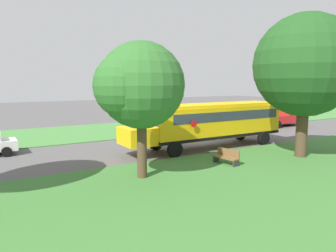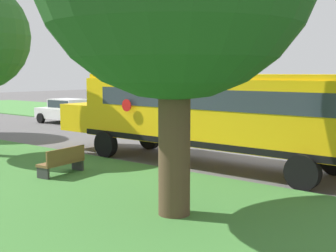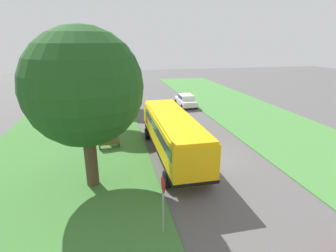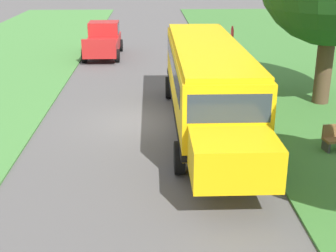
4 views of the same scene
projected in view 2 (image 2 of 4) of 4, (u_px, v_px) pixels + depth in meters
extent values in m
plane|color=#565454|center=(261.00, 158.00, 17.67)|extent=(120.00, 120.00, 0.00)
cube|color=#3D7533|center=(34.00, 221.00, 10.04)|extent=(12.00, 80.00, 0.08)
cube|color=yellow|center=(217.00, 111.00, 15.89)|extent=(2.50, 10.50, 2.20)
cube|color=yellow|center=(95.00, 116.00, 19.89)|extent=(2.20, 1.90, 1.10)
cube|color=yellow|center=(217.00, 76.00, 15.75)|extent=(2.35, 10.29, 0.16)
cube|color=black|center=(216.00, 140.00, 16.00)|extent=(2.54, 10.54, 0.20)
cube|color=#2D3842|center=(224.00, 98.00, 15.64)|extent=(2.53, 9.24, 0.64)
cube|color=#2D3842|center=(111.00, 93.00, 19.14)|extent=(2.25, 0.12, 0.80)
cylinder|color=red|center=(127.00, 105.00, 16.62)|extent=(0.03, 0.44, 0.44)
cylinder|color=black|center=(106.00, 144.00, 17.77)|extent=(0.30, 1.00, 1.00)
cylinder|color=black|center=(150.00, 137.00, 19.67)|extent=(0.30, 1.00, 1.00)
cylinder|color=black|center=(303.00, 172.00, 12.76)|extent=(0.30, 1.00, 1.00)
cylinder|color=black|center=(336.00, 159.00, 14.66)|extent=(0.30, 1.00, 1.00)
cube|color=silver|center=(67.00, 114.00, 29.42)|extent=(1.80, 4.40, 0.64)
cube|color=silver|center=(68.00, 104.00, 29.25)|extent=(1.60, 2.20, 0.60)
cube|color=#2D3842|center=(68.00, 103.00, 29.25)|extent=(1.62, 2.02, 0.45)
cylinder|color=black|center=(41.00, 118.00, 29.72)|extent=(0.22, 0.64, 0.64)
cylinder|color=black|center=(64.00, 116.00, 31.09)|extent=(0.22, 0.64, 0.64)
cylinder|color=black|center=(71.00, 121.00, 27.81)|extent=(0.22, 0.64, 0.64)
cylinder|color=black|center=(94.00, 119.00, 29.19)|extent=(0.22, 0.64, 0.64)
cylinder|color=#4C3826|center=(174.00, 143.00, 10.22)|extent=(0.70, 0.70, 3.38)
cube|color=brown|center=(61.00, 162.00, 14.45)|extent=(1.65, 0.72, 0.08)
cube|color=brown|center=(66.00, 155.00, 14.30)|extent=(1.59, 0.28, 0.44)
cube|color=#333333|center=(78.00, 165.00, 15.10)|extent=(0.14, 0.46, 0.45)
cube|color=#333333|center=(43.00, 174.00, 13.85)|extent=(0.14, 0.46, 0.45)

